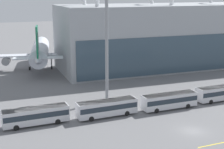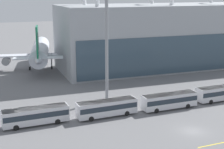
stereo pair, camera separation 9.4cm
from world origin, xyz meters
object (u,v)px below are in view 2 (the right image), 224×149
Objects in this scene: airliner_parked_remote at (190,39)px; shuttle_bus_3 at (169,100)px; shuttle_bus_1 at (36,115)px; floodlight_mast at (107,32)px; shuttle_bus_2 at (107,107)px; airliner_at_gate_far at (40,52)px; shuttle_bus_4 at (221,92)px.

airliner_parked_remote is 2.90× the size of shuttle_bus_3.
shuttle_bus_1 is (-65.71, -52.82, -3.41)m from airliner_parked_remote.
shuttle_bus_2 is at bearing -109.35° from floodlight_mast.
shuttle_bus_2 is at bearing -162.13° from airliner_at_gate_far.
airliner_at_gate_far is at bearing 104.67° from floodlight_mast.
shuttle_bus_4 is (-25.50, -52.60, -3.41)m from airliner_parked_remote.
floodlight_mast reaches higher than shuttle_bus_2.
shuttle_bus_3 is at bearing -46.76° from floodlight_mast.
floodlight_mast is at bearing -154.53° from airliner_at_gate_far.
shuttle_bus_1 is 1.00× the size of shuttle_bus_4.
shuttle_bus_1 is at bearing 0.86° from airliner_parked_remote.
shuttle_bus_2 is 26.81m from shuttle_bus_4.
floodlight_mast is (3.57, 10.17, 12.98)m from shuttle_bus_2.
airliner_parked_remote is 2.89× the size of shuttle_bus_2.
shuttle_bus_4 is at bearing -133.20° from airliner_at_gate_far.
shuttle_bus_2 is 0.46× the size of floodlight_mast.
shuttle_bus_1 is 26.82m from shuttle_bus_3.
floodlight_mast is (16.97, 9.71, 12.98)m from shuttle_bus_1.
shuttle_bus_3 is at bearing -178.45° from shuttle_bus_4.
shuttle_bus_1 and shuttle_bus_3 have the same top height.
shuttle_bus_3 is 1.00× the size of shuttle_bus_4.
shuttle_bus_4 is (26.81, 0.67, 0.00)m from shuttle_bus_2.
airliner_at_gate_far is at bearing -30.09° from airliner_parked_remote.
shuttle_bus_1 is 13.41m from shuttle_bus_2.
shuttle_bus_4 is 28.26m from floodlight_mast.
shuttle_bus_3 is at bearing 16.07° from airliner_parked_remote.
floodlight_mast is at bearing 27.18° from shuttle_bus_1.
shuttle_bus_1 is at bearing -179.05° from airliner_at_gate_far.
shuttle_bus_3 is at bearing -4.18° from shuttle_bus_1.
floodlight_mast is at bearing 131.19° from shuttle_bus_3.
airliner_parked_remote reaches higher than shuttle_bus_4.
airliner_at_gate_far reaches higher than shuttle_bus_4.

